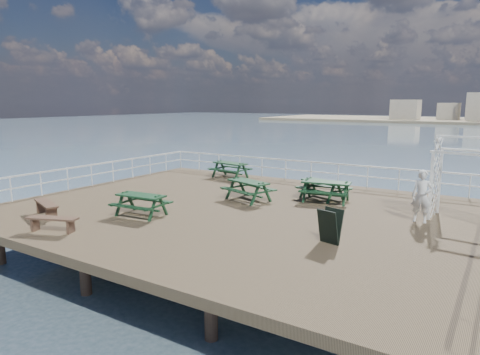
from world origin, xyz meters
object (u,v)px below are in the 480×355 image
picnic_table_d (141,200)px  trellis_arbor (469,184)px  person (422,196)px  picnic_table_c (326,187)px  flat_bench_near (46,206)px  picnic_table_a (230,167)px  picnic_table_e (248,186)px  picnic_table_b (322,186)px  flat_bench_far (52,221)px

picnic_table_d → trellis_arbor: size_ratio=0.66×
trellis_arbor → person: (-1.35, -0.95, -0.40)m
picnic_table_c → trellis_arbor: bearing=-12.4°
picnic_table_d → flat_bench_near: picnic_table_d is taller
picnic_table_a → person: (10.54, -3.85, 0.31)m
picnic_table_a → picnic_table_e: 5.58m
picnic_table_c → picnic_table_e: bearing=-161.3°
person → picnic_table_d: bearing=-155.9°
picnic_table_e → flat_bench_near: 7.91m
picnic_table_d → picnic_table_b: bearing=48.4°
picnic_table_b → picnic_table_d: (-4.59, -6.20, 0.00)m
picnic_table_e → picnic_table_d: bearing=-97.4°
picnic_table_a → flat_bench_near: size_ratio=1.19×
picnic_table_a → flat_bench_far: bearing=-78.4°
picnic_table_b → picnic_table_a: bearing=-179.9°
picnic_table_c → picnic_table_d: picnic_table_c is taller
picnic_table_b → flat_bench_near: size_ratio=1.23×
picnic_table_e → flat_bench_near: bearing=-110.4°
picnic_table_a → picnic_table_b: bearing=-11.7°
trellis_arbor → picnic_table_d: bearing=-145.6°
person → picnic_table_a: bearing=156.7°
picnic_table_a → flat_bench_far: 11.46m
picnic_table_a → trellis_arbor: 12.25m
flat_bench_far → trellis_arbor: size_ratio=0.58×
flat_bench_far → picnic_table_e: bearing=46.1°
picnic_table_e → picnic_table_b: bearing=55.6°
picnic_table_b → person: person is taller
picnic_table_d → trellis_arbor: (10.23, 5.54, 0.75)m
flat_bench_near → picnic_table_c: bearing=64.4°
picnic_table_c → trellis_arbor: size_ratio=0.75×
flat_bench_far → flat_bench_near: bearing=129.3°
picnic_table_a → flat_bench_far: size_ratio=1.25×
picnic_table_a → picnic_table_c: size_ratio=0.97×
picnic_table_b → person: size_ratio=1.21×
flat_bench_near → trellis_arbor: size_ratio=0.61×
flat_bench_far → trellis_arbor: trellis_arbor is taller
picnic_table_a → trellis_arbor: bearing=-5.7°
picnic_table_d → trellis_arbor: bearing=23.4°
picnic_table_d → flat_bench_far: 3.15m
picnic_table_e → trellis_arbor: bearing=27.2°
person → flat_bench_near: bearing=-154.3°
picnic_table_a → person: bearing=-12.1°
flat_bench_near → flat_bench_far: size_ratio=1.06×
picnic_table_d → flat_bench_near: size_ratio=1.08×
picnic_table_a → picnic_table_e: (3.70, -4.18, -0.01)m
picnic_table_b → trellis_arbor: (5.64, -0.66, 0.75)m
picnic_table_e → trellis_arbor: 8.32m
picnic_table_b → picnic_table_c: picnic_table_c is taller
picnic_table_d → picnic_table_e: size_ratio=0.84×
picnic_table_d → flat_bench_near: 3.48m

